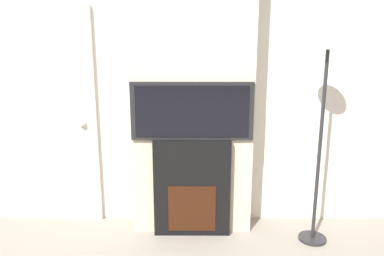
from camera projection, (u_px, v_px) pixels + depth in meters
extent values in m
cube|color=silver|center=(192.00, 81.00, 3.43)|extent=(6.00, 0.06, 2.70)
cube|color=beige|center=(192.00, 84.00, 3.26)|extent=(1.07, 0.28, 2.70)
cube|color=black|center=(192.00, 187.00, 3.34)|extent=(0.68, 0.14, 0.88)
cube|color=#33160A|center=(192.00, 209.00, 3.31)|extent=(0.42, 0.01, 0.42)
cube|color=black|center=(192.00, 111.00, 3.18)|extent=(1.04, 0.06, 0.50)
cube|color=black|center=(192.00, 112.00, 3.14)|extent=(0.96, 0.01, 0.44)
cylinder|color=#262628|center=(312.00, 238.00, 3.31)|extent=(0.24, 0.24, 0.03)
cylinder|color=#262628|center=(320.00, 149.00, 3.11)|extent=(0.03, 0.03, 1.63)
cone|color=silver|center=(329.00, 42.00, 2.91)|extent=(0.24, 0.24, 0.10)
cube|color=beige|center=(51.00, 119.00, 3.46)|extent=(0.85, 0.04, 2.02)
sphere|color=silver|center=(82.00, 124.00, 3.43)|extent=(0.06, 0.06, 0.06)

